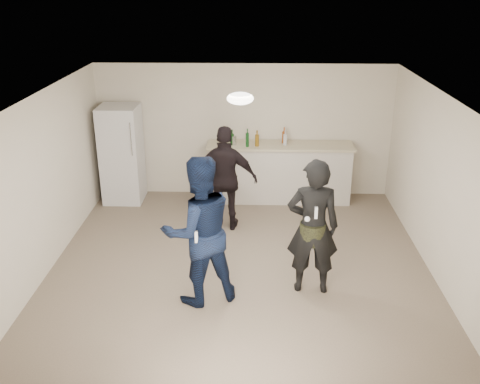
{
  "coord_description": "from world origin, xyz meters",
  "views": [
    {
      "loc": [
        0.2,
        -6.72,
        3.97
      ],
      "look_at": [
        0.0,
        0.2,
        1.15
      ],
      "focal_mm": 40.0,
      "sensor_mm": 36.0,
      "label": 1
    }
  ],
  "objects_px": {
    "fridge": "(122,154)",
    "man": "(199,231)",
    "spectator": "(226,179)",
    "counter": "(279,174)",
    "woman": "(313,227)",
    "shaker": "(234,140)"
  },
  "relations": [
    {
      "from": "woman",
      "to": "counter",
      "type": "bearing_deg",
      "value": -82.81
    },
    {
      "from": "fridge",
      "to": "man",
      "type": "distance_m",
      "value": 3.76
    },
    {
      "from": "shaker",
      "to": "counter",
      "type": "bearing_deg",
      "value": 2.96
    },
    {
      "from": "man",
      "to": "spectator",
      "type": "height_order",
      "value": "man"
    },
    {
      "from": "counter",
      "to": "woman",
      "type": "distance_m",
      "value": 3.16
    },
    {
      "from": "counter",
      "to": "spectator",
      "type": "relative_size",
      "value": 1.48
    },
    {
      "from": "spectator",
      "to": "man",
      "type": "bearing_deg",
      "value": 90.56
    },
    {
      "from": "shaker",
      "to": "spectator",
      "type": "bearing_deg",
      "value": -94.33
    },
    {
      "from": "counter",
      "to": "man",
      "type": "height_order",
      "value": "man"
    },
    {
      "from": "man",
      "to": "woman",
      "type": "xyz_separation_m",
      "value": [
        1.46,
        0.27,
        -0.06
      ]
    },
    {
      "from": "man",
      "to": "spectator",
      "type": "bearing_deg",
      "value": -119.4
    },
    {
      "from": "shaker",
      "to": "spectator",
      "type": "distance_m",
      "value": 1.24
    },
    {
      "from": "man",
      "to": "spectator",
      "type": "relative_size",
      "value": 1.12
    },
    {
      "from": "counter",
      "to": "fridge",
      "type": "distance_m",
      "value": 2.94
    },
    {
      "from": "counter",
      "to": "woman",
      "type": "height_order",
      "value": "woman"
    },
    {
      "from": "shaker",
      "to": "woman",
      "type": "xyz_separation_m",
      "value": [
        1.14,
        -3.08,
        -0.24
      ]
    },
    {
      "from": "fridge",
      "to": "shaker",
      "type": "height_order",
      "value": "fridge"
    },
    {
      "from": "fridge",
      "to": "shaker",
      "type": "relative_size",
      "value": 10.59
    },
    {
      "from": "counter",
      "to": "fridge",
      "type": "height_order",
      "value": "fridge"
    },
    {
      "from": "fridge",
      "to": "woman",
      "type": "relative_size",
      "value": 0.96
    },
    {
      "from": "woman",
      "to": "shaker",
      "type": "bearing_deg",
      "value": -67.96
    },
    {
      "from": "fridge",
      "to": "spectator",
      "type": "relative_size",
      "value": 1.02
    }
  ]
}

